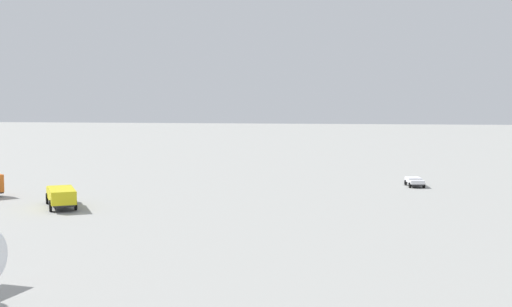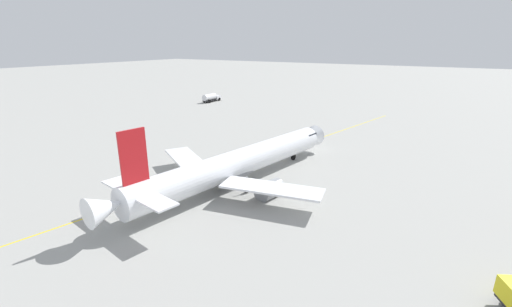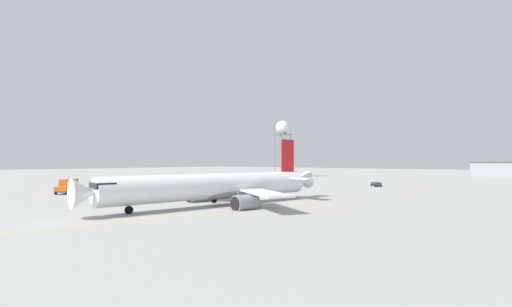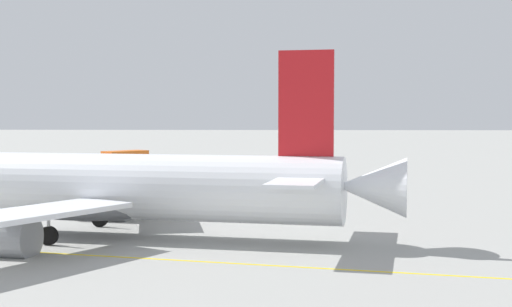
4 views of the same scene
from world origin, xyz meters
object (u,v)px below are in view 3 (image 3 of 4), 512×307
Objects in this scene: fire_tender_truck at (139,184)px; baggage_truck_truck at (376,184)px; pushback_tug_truck at (204,177)px; radar_tower at (283,130)px; catering_truck_truck at (68,186)px; airliner_main at (219,187)px.

baggage_truck_truck is at bearing -156.56° from fire_tender_truck.
radar_tower reaches higher than pushback_tug_truck.
catering_truck_truck is 99.81m from radar_tower.
fire_tender_truck is 52.47m from pushback_tug_truck.
pushback_tug_truck is 44.10m from radar_tower.
airliner_main is 82.74m from pushback_tug_truck.
airliner_main is 8.58× the size of pushback_tug_truck.
baggage_truck_truck is at bearing 149.10° from radar_tower.
radar_tower is at bearing -161.85° from baggage_truck_truck.
baggage_truck_truck is at bearing 96.06° from catering_truck_truck.
radar_tower is (51.85, -91.50, 18.40)m from airliner_main.
airliner_main is 1.70× the size of radar_tower.
pushback_tug_truck is (66.24, 4.33, 0.09)m from baggage_truck_truck.
fire_tender_truck is 1.28× the size of catering_truck_truck.
catering_truck_truck is at bearing 95.89° from radar_tower.
pushback_tug_truck is at bearing -120.66° from airliner_main.
airliner_main reaches higher than fire_tender_truck.
radar_tower is at bearing -140.37° from airliner_main.
radar_tower is (10.05, -97.33, 19.67)m from catering_truck_truck.
baggage_truck_truck is (-39.81, -49.65, -0.82)m from fire_tender_truck.
fire_tender_truck is 1.95× the size of pushback_tug_truck.
airliner_main is at bearing -44.47° from baggage_truck_truck.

